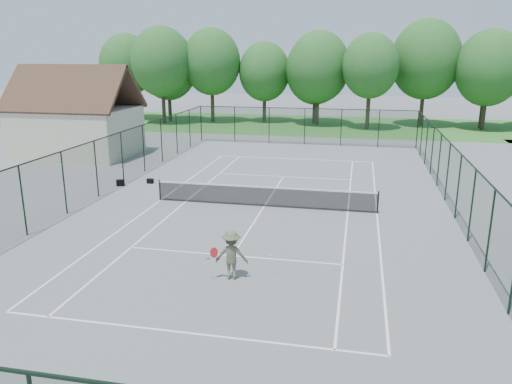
% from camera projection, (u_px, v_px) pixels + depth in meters
% --- Properties ---
extents(ground, '(140.00, 140.00, 0.00)m').
position_uv_depth(ground, '(264.00, 207.00, 24.86)').
color(ground, slate).
rests_on(ground, ground).
extents(grass_far, '(80.00, 16.00, 0.01)m').
position_uv_depth(grass_far, '(317.00, 125.00, 53.15)').
color(grass_far, '#397A2D').
rests_on(grass_far, ground).
extents(court_lines, '(11.05, 23.85, 0.01)m').
position_uv_depth(court_lines, '(264.00, 206.00, 24.85)').
color(court_lines, white).
rests_on(court_lines, ground).
extents(tennis_net, '(11.08, 0.08, 1.10)m').
position_uv_depth(tennis_net, '(264.00, 195.00, 24.70)').
color(tennis_net, black).
rests_on(tennis_net, ground).
extents(fence_enclosure, '(18.05, 36.05, 3.02)m').
position_uv_depth(fence_enclosure, '(264.00, 176.00, 24.44)').
color(fence_enclosure, '#15321A').
rests_on(fence_enclosure, ground).
extents(utility_building, '(8.60, 6.27, 6.63)m').
position_uv_depth(utility_building, '(76.00, 113.00, 36.57)').
color(utility_building, beige).
rests_on(utility_building, ground).
extents(tree_line_far, '(39.40, 6.40, 9.70)m').
position_uv_depth(tree_line_far, '(319.00, 67.00, 51.55)').
color(tree_line_far, '#3C2D20').
rests_on(tree_line_far, ground).
extents(sports_bag_a, '(0.52, 0.43, 0.36)m').
position_uv_depth(sports_bag_a, '(120.00, 183.00, 28.70)').
color(sports_bag_a, black).
rests_on(sports_bag_a, ground).
extents(sports_bag_b, '(0.38, 0.24, 0.29)m').
position_uv_depth(sports_bag_b, '(150.00, 181.00, 29.25)').
color(sports_bag_b, black).
rests_on(sports_bag_b, ground).
extents(tennis_player, '(2.19, 0.93, 1.70)m').
position_uv_depth(tennis_player, '(231.00, 255.00, 16.72)').
color(tennis_player, '#545B3E').
rests_on(tennis_player, ground).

